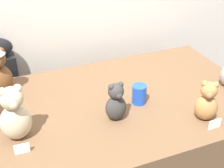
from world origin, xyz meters
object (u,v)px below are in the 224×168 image
Objects in this scene: teddy_bear_caramel at (207,102)px; party_cup_blue at (139,94)px; instrument_case at (2,105)px; teddy_bear_charcoal at (116,103)px; teddy_bear_sand at (15,115)px; display_table at (112,154)px.

party_cup_blue is at bearing 166.98° from teddy_bear_caramel.
teddy_bear_caramel is at bearing -47.09° from instrument_case.
teddy_bear_charcoal is 1.96× the size of party_cup_blue.
teddy_bear_charcoal is at bearing -153.69° from party_cup_blue.
teddy_bear_sand reaches higher than teddy_bear_caramel.
display_table is 7.41× the size of teddy_bear_caramel.
teddy_bear_caramel is 1.05× the size of teddy_bear_charcoal.
display_table is 0.86m from instrument_case.
teddy_bear_sand is at bearing 171.74° from teddy_bear_charcoal.
instrument_case is at bearing 169.19° from teddy_bear_caramel.
party_cup_blue is (-0.25, 0.26, -0.05)m from teddy_bear_caramel.
instrument_case reaches higher than teddy_bear_caramel.
teddy_bear_caramel is at bearing -25.82° from teddy_bear_charcoal.
instrument_case is 1.02m from teddy_bear_charcoal.
instrument_case is at bearing 136.48° from party_cup_blue.
display_table is 7.77× the size of teddy_bear_charcoal.
teddy_bear_caramel is at bearing -46.54° from party_cup_blue.
instrument_case is 9.32× the size of party_cup_blue.
teddy_bear_caramel is 0.94m from teddy_bear_sand.
teddy_bear_charcoal reaches higher than display_table.
teddy_bear_sand reaches higher than instrument_case.
teddy_bear_charcoal is at bearing -104.63° from display_table.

